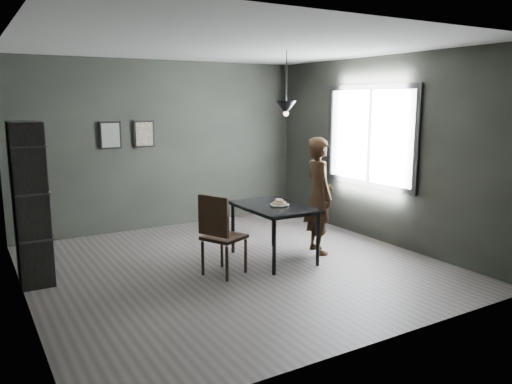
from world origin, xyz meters
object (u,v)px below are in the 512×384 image
white_plate (279,205)px  pendant_lamp (286,107)px  wood_chair (219,230)px  cafe_table (274,211)px  shelf_unit (30,204)px  woman (319,196)px

white_plate → pendant_lamp: size_ratio=0.27×
wood_chair → pendant_lamp: 1.92m
cafe_table → wood_chair: 0.97m
white_plate → shelf_unit: bearing=165.2°
white_plate → woman: (0.66, -0.01, 0.07)m
woman → wood_chair: bearing=111.9°
woman → wood_chair: 1.68m
wood_chair → shelf_unit: shelf_unit is taller
woman → shelf_unit: (-3.63, 0.80, 0.13)m
pendant_lamp → cafe_table: bearing=-158.2°
white_plate → woman: bearing=-0.9°
woman → shelf_unit: 3.72m
woman → wood_chair: woman is taller
woman → wood_chair: size_ratio=1.61×
woman → pendant_lamp: pendant_lamp is taller
wood_chair → shelf_unit: bearing=129.5°
shelf_unit → cafe_table: bearing=-12.7°
pendant_lamp → woman: bearing=-19.0°
wood_chair → pendant_lamp: bearing=-9.1°
white_plate → woman: 0.66m
cafe_table → woman: woman is taller
white_plate → pendant_lamp: (0.19, 0.15, 1.29)m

